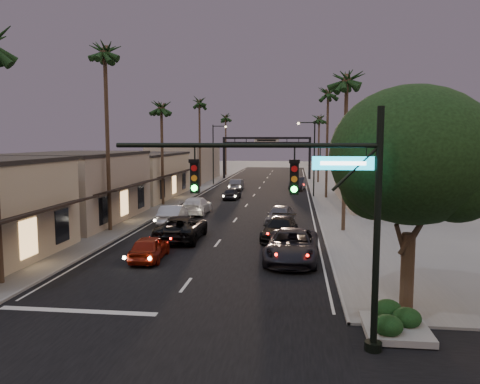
% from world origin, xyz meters
% --- Properties ---
extents(ground, '(200.00, 200.00, 0.00)m').
position_xyz_m(ground, '(0.00, 40.00, 0.00)').
color(ground, slate).
rests_on(ground, ground).
extents(road, '(14.00, 120.00, 0.02)m').
position_xyz_m(road, '(0.00, 45.00, 0.00)').
color(road, black).
rests_on(road, ground).
extents(sidewalk_left, '(5.00, 92.00, 0.12)m').
position_xyz_m(sidewalk_left, '(-9.50, 52.00, 0.06)').
color(sidewalk_left, slate).
rests_on(sidewalk_left, ground).
extents(sidewalk_right, '(5.00, 92.00, 0.12)m').
position_xyz_m(sidewalk_right, '(9.50, 52.00, 0.06)').
color(sidewalk_right, slate).
rests_on(sidewalk_right, ground).
extents(storefront_mid, '(8.00, 14.00, 5.50)m').
position_xyz_m(storefront_mid, '(-13.00, 26.00, 2.75)').
color(storefront_mid, '#A39682').
rests_on(storefront_mid, ground).
extents(storefront_far, '(8.00, 16.00, 5.00)m').
position_xyz_m(storefront_far, '(-13.00, 42.00, 2.50)').
color(storefront_far, beige).
rests_on(storefront_far, ground).
extents(storefront_dist, '(8.00, 20.00, 6.00)m').
position_xyz_m(storefront_dist, '(-13.00, 65.00, 3.00)').
color(storefront_dist, '#A39682').
rests_on(storefront_dist, ground).
extents(building_right, '(8.00, 18.00, 5.00)m').
position_xyz_m(building_right, '(14.00, 40.00, 2.50)').
color(building_right, '#A39682').
rests_on(building_right, ground).
extents(traffic_signal, '(8.51, 0.22, 7.80)m').
position_xyz_m(traffic_signal, '(5.69, 4.00, 5.08)').
color(traffic_signal, black).
rests_on(traffic_signal, ground).
extents(corner_tree, '(6.20, 6.20, 8.80)m').
position_xyz_m(corner_tree, '(9.48, 7.45, 5.98)').
color(corner_tree, '#38281C').
rests_on(corner_tree, ground).
extents(planter, '(2.20, 2.60, 0.24)m').
position_xyz_m(planter, '(8.60, 5.50, 0.00)').
color(planter, gray).
rests_on(planter, ground).
extents(arch, '(15.20, 0.40, 7.27)m').
position_xyz_m(arch, '(0.00, 70.00, 5.53)').
color(arch, black).
rests_on(arch, ground).
extents(streetlight_right, '(2.13, 0.30, 9.00)m').
position_xyz_m(streetlight_right, '(6.92, 45.00, 5.33)').
color(streetlight_right, black).
rests_on(streetlight_right, ground).
extents(streetlight_left, '(2.13, 0.30, 9.00)m').
position_xyz_m(streetlight_left, '(-6.92, 58.00, 5.33)').
color(streetlight_left, black).
rests_on(streetlight_left, ground).
extents(palm_lb, '(3.20, 3.20, 15.20)m').
position_xyz_m(palm_lb, '(-8.60, 22.00, 13.39)').
color(palm_lb, '#38281C').
rests_on(palm_lb, ground).
extents(palm_lc, '(3.20, 3.20, 12.20)m').
position_xyz_m(palm_lc, '(-8.60, 36.00, 10.47)').
color(palm_lc, '#38281C').
rests_on(palm_lc, ground).
extents(palm_ld, '(3.20, 3.20, 14.20)m').
position_xyz_m(palm_ld, '(-8.60, 55.00, 12.42)').
color(palm_ld, '#38281C').
rests_on(palm_ld, ground).
extents(palm_ra, '(3.20, 3.20, 13.20)m').
position_xyz_m(palm_ra, '(8.60, 24.00, 11.44)').
color(palm_ra, '#38281C').
rests_on(palm_ra, ground).
extents(palm_rb, '(3.20, 3.20, 14.20)m').
position_xyz_m(palm_rb, '(8.60, 44.00, 12.42)').
color(palm_rb, '#38281C').
rests_on(palm_rb, ground).
extents(palm_rc, '(3.20, 3.20, 12.20)m').
position_xyz_m(palm_rc, '(8.60, 64.00, 10.47)').
color(palm_rc, '#38281C').
rests_on(palm_rc, ground).
extents(palm_far, '(3.20, 3.20, 13.20)m').
position_xyz_m(palm_far, '(-8.30, 78.00, 11.44)').
color(palm_far, '#38281C').
rests_on(palm_far, ground).
extents(oncoming_red, '(1.91, 4.25, 1.42)m').
position_xyz_m(oncoming_red, '(-3.12, 14.30, 0.71)').
color(oncoming_red, maroon).
rests_on(oncoming_red, ground).
extents(oncoming_pickup, '(2.79, 5.98, 1.66)m').
position_xyz_m(oncoming_pickup, '(-2.60, 19.80, 0.83)').
color(oncoming_pickup, black).
rests_on(oncoming_pickup, ground).
extents(oncoming_silver, '(2.07, 5.01, 1.61)m').
position_xyz_m(oncoming_silver, '(-4.69, 25.30, 0.81)').
color(oncoming_silver, '#A7A8AC').
rests_on(oncoming_silver, ground).
extents(oncoming_white, '(2.20, 5.40, 1.56)m').
position_xyz_m(oncoming_white, '(-3.97, 30.80, 0.78)').
color(oncoming_white, silver).
rests_on(oncoming_white, ground).
extents(oncoming_dgrey, '(1.93, 4.11, 1.36)m').
position_xyz_m(oncoming_dgrey, '(-2.18, 41.71, 0.68)').
color(oncoming_dgrey, black).
rests_on(oncoming_dgrey, ground).
extents(oncoming_grey_far, '(1.64, 4.59, 1.51)m').
position_xyz_m(oncoming_grey_far, '(-2.86, 51.65, 0.75)').
color(oncoming_grey_far, '#4C4B50').
rests_on(oncoming_grey_far, ground).
extents(curbside_near, '(3.19, 6.36, 1.73)m').
position_xyz_m(curbside_near, '(4.90, 15.06, 0.86)').
color(curbside_near, black).
rests_on(curbside_near, ground).
extents(curbside_black, '(2.64, 5.36, 1.50)m').
position_xyz_m(curbside_black, '(4.01, 20.63, 0.75)').
color(curbside_black, black).
rests_on(curbside_black, ground).
extents(curbside_grey, '(2.49, 4.88, 1.59)m').
position_xyz_m(curbside_grey, '(3.87, 26.13, 0.80)').
color(curbside_grey, '#545459').
rests_on(curbside_grey, ground).
extents(curbside_far, '(2.45, 5.37, 1.71)m').
position_xyz_m(curbside_far, '(5.34, 52.97, 0.85)').
color(curbside_far, black).
rests_on(curbside_far, ground).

